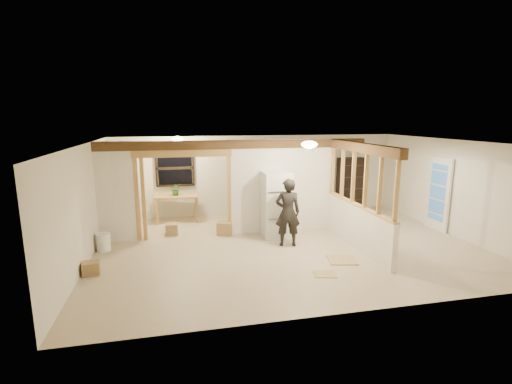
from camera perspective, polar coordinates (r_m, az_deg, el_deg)
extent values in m
cube|color=#BDA88C|center=(9.14, 4.88, -8.22)|extent=(9.00, 6.50, 0.01)
cube|color=white|center=(8.63, 5.16, 7.64)|extent=(9.00, 6.50, 0.01)
cube|color=silver|center=(11.89, 0.34, 2.66)|extent=(9.00, 0.01, 2.50)
cube|color=silver|center=(5.89, 14.55, -6.89)|extent=(9.00, 0.01, 2.50)
cube|color=silver|center=(8.62, -24.88, -1.79)|extent=(0.01, 6.50, 2.50)
cube|color=silver|center=(11.00, 27.99, 0.59)|extent=(0.01, 6.50, 2.50)
cube|color=white|center=(9.70, -20.81, -0.11)|extent=(0.90, 0.12, 2.50)
cube|color=white|center=(9.98, 4.06, 0.93)|extent=(2.80, 0.12, 2.50)
cube|color=tan|center=(9.62, -10.99, -0.57)|extent=(2.46, 0.14, 2.20)
cube|color=#54381C|center=(9.57, -2.81, 7.32)|extent=(7.00, 0.18, 0.22)
cube|color=#54381C|center=(8.89, 15.88, 6.59)|extent=(0.18, 3.30, 0.22)
cube|color=white|center=(9.23, 15.25, -5.11)|extent=(0.12, 3.20, 1.00)
cube|color=tan|center=(8.98, 15.63, 2.01)|extent=(0.14, 3.20, 1.32)
cube|color=black|center=(11.48, -12.35, 3.59)|extent=(1.12, 0.10, 1.10)
cube|color=white|center=(11.30, 26.27, -0.29)|extent=(0.12, 0.86, 2.00)
ellipsoid|color=#FFEABF|center=(8.26, 8.21, 7.26)|extent=(0.36, 0.36, 0.16)
ellipsoid|color=#FFEABF|center=(10.53, -11.99, 8.01)|extent=(0.32, 0.32, 0.14)
ellipsoid|color=#FFD88C|center=(9.87, -8.96, 6.15)|extent=(0.07, 0.07, 0.07)
cube|color=silver|center=(9.62, 3.12, -1.91)|extent=(0.70, 0.68, 1.70)
imported|color=black|center=(8.91, 4.89, -3.14)|extent=(0.65, 0.48, 1.66)
cube|color=tan|center=(11.32, -12.08, -2.46)|extent=(1.31, 0.74, 0.79)
imported|color=#337329|center=(11.18, -12.21, 0.40)|extent=(0.37, 0.33, 0.37)
cylinder|color=#AD1611|center=(10.33, -20.94, -4.89)|extent=(0.58, 0.58, 0.59)
cube|color=black|center=(12.80, 14.26, 1.24)|extent=(0.88, 0.29, 1.76)
cylinder|color=white|center=(9.42, -22.43, -7.13)|extent=(0.36, 0.36, 0.41)
cube|color=#99764A|center=(9.93, -4.81, -5.55)|extent=(0.48, 0.44, 0.34)
cube|color=#99764A|center=(10.15, -12.83, -5.57)|extent=(0.32, 0.32, 0.29)
cube|color=#99764A|center=(8.17, -24.05, -10.66)|extent=(0.35, 0.30, 0.26)
cube|color=tan|center=(8.43, 13.10, -10.11)|extent=(0.71, 0.71, 0.02)
cube|color=tan|center=(7.65, 10.50, -12.32)|extent=(0.51, 0.44, 0.01)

